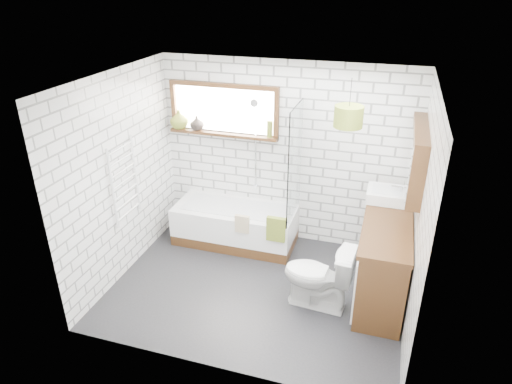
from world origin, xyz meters
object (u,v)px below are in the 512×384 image
(bathtub, at_px, (235,225))
(vanity, at_px, (384,256))
(basin, at_px, (387,195))
(toilet, at_px, (318,276))
(pendant, at_px, (349,117))

(bathtub, height_order, vanity, vanity)
(bathtub, bearing_deg, basin, -0.72)
(bathtub, distance_m, toilet, 1.69)
(basin, distance_m, pendant, 1.28)
(vanity, xyz_separation_m, pendant, (-0.55, 0.01, 1.62))
(vanity, bearing_deg, pendant, 179.04)
(bathtub, distance_m, basin, 2.11)
(bathtub, bearing_deg, pendant, -19.28)
(basin, xyz_separation_m, toilet, (-0.62, -0.99, -0.63))
(vanity, relative_size, toilet, 2.13)
(bathtub, distance_m, pendant, 2.41)
(toilet, bearing_deg, pendant, 169.66)
(toilet, bearing_deg, basin, 152.16)
(toilet, height_order, pendant, pendant)
(vanity, height_order, pendant, pendant)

